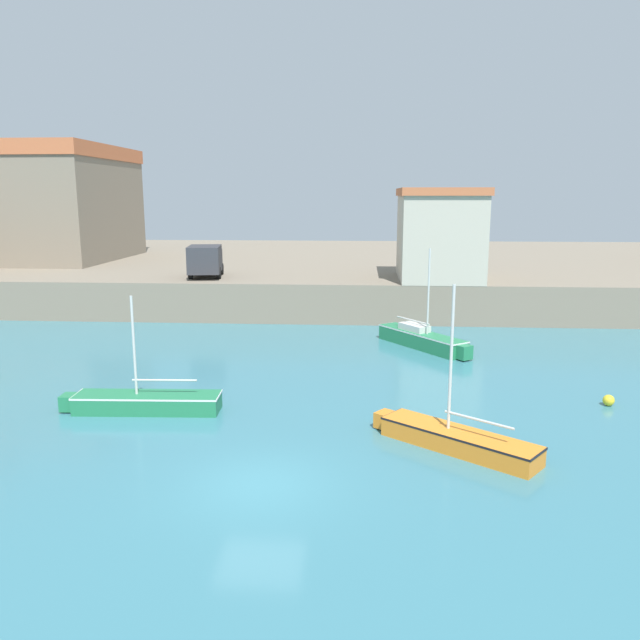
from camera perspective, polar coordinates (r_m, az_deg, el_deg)
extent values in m
plane|color=teal|center=(18.51, -5.57, -14.77)|extent=(200.00, 200.00, 0.00)
cube|color=gray|center=(59.53, 1.10, 4.68)|extent=(120.00, 40.00, 2.59)
cube|color=#237A4C|center=(34.39, 9.24, -1.81)|extent=(4.49, 5.50, 0.84)
cube|color=#237A4C|center=(32.12, 13.08, -2.89)|extent=(0.86, 0.83, 0.71)
cube|color=white|center=(34.31, 9.26, -1.20)|extent=(4.54, 5.56, 0.07)
cylinder|color=silver|center=(33.56, 9.89, 2.57)|extent=(0.10, 0.10, 4.60)
cylinder|color=silver|center=(34.73, 8.48, -0.03)|extent=(1.65, 2.20, 0.08)
cube|color=silver|center=(34.70, 8.63, -0.67)|extent=(1.74, 1.94, 0.36)
cube|color=orange|center=(21.06, 12.55, -10.71)|extent=(4.93, 4.24, 0.65)
cube|color=orange|center=(22.52, 5.98, -9.03)|extent=(0.86, 0.88, 0.55)
cube|color=black|center=(20.96, 12.58, -9.99)|extent=(4.98, 4.28, 0.07)
cylinder|color=silver|center=(20.41, 11.90, -3.40)|extent=(0.10, 0.10, 4.76)
cylinder|color=silver|center=(20.47, 14.28, -8.84)|extent=(1.93, 1.53, 0.08)
cube|color=#237A4C|center=(24.93, -15.46, -7.30)|extent=(5.53, 1.53, 0.70)
cube|color=#237A4C|center=(25.96, -21.92, -6.97)|extent=(0.61, 0.74, 0.59)
cube|color=white|center=(24.83, -15.49, -6.62)|extent=(5.58, 1.54, 0.07)
cylinder|color=silver|center=(24.45, -16.65, -2.26)|extent=(0.10, 0.10, 3.79)
cylinder|color=silver|center=(24.47, -14.03, -5.37)|extent=(2.47, 0.18, 0.08)
sphere|color=yellow|center=(27.20, 24.88, -6.68)|extent=(0.44, 0.44, 0.44)
cube|color=gray|center=(60.15, -22.96, 9.22)|extent=(10.62, 14.49, 8.59)
cube|color=#C1663D|center=(60.25, -23.32, 13.86)|extent=(10.83, 14.78, 1.20)
cube|color=#BCB29E|center=(42.90, 10.84, 7.39)|extent=(5.27, 6.91, 5.55)
cube|color=#C1663D|center=(42.82, 11.00, 11.42)|extent=(5.54, 7.25, 0.50)
cube|color=#333338|center=(43.41, -10.49, 5.49)|extent=(2.55, 3.48, 1.80)
cube|color=#333338|center=(45.46, -10.23, 5.50)|extent=(2.17, 1.58, 1.40)
cube|color=#334756|center=(45.89, -10.18, 5.80)|extent=(1.80, 0.38, 0.70)
cylinder|color=black|center=(45.53, -11.40, 4.58)|extent=(0.40, 0.83, 0.80)
cylinder|color=black|center=(45.35, -9.01, 4.63)|extent=(0.40, 0.83, 0.80)
cylinder|color=black|center=(43.22, -11.76, 4.22)|extent=(0.40, 0.83, 0.80)
cylinder|color=black|center=(43.02, -9.24, 4.27)|extent=(0.40, 0.83, 0.80)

